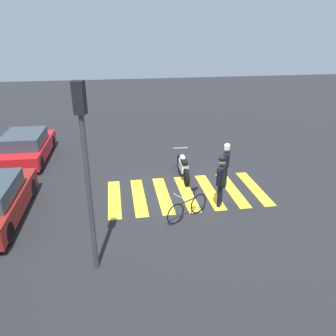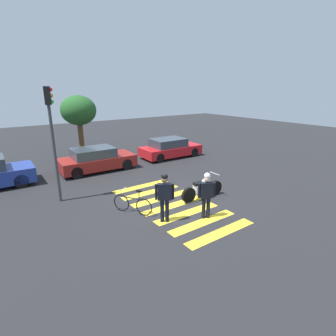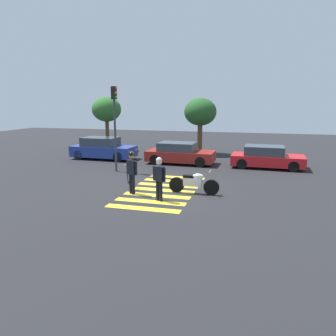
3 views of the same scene
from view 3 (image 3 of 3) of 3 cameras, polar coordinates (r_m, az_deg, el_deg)
The scene contains 12 objects.
ground_plane at distance 14.81m, azimuth -0.94°, elevation -3.90°, with size 60.00×60.00×0.00m, color #232326.
police_motorcycle at distance 14.20m, azimuth 4.52°, elevation -2.65°, with size 2.22×0.62×1.06m.
leaning_bicycle at distance 15.59m, azimuth -6.68°, elevation -1.73°, with size 0.92×1.50×1.01m.
officer_on_foot at distance 12.98m, azimuth -1.57°, elevation -1.38°, with size 0.61×0.39×1.79m.
officer_by_motorcycle at distance 14.04m, azimuth -6.36°, elevation -0.20°, with size 0.61×0.44×1.88m.
crosswalk_stripes at distance 14.80m, azimuth -0.94°, elevation -3.89°, with size 2.94×5.85×0.01m.
car_blue_hatchback at distance 23.26m, azimuth -11.35°, elevation 3.34°, with size 4.44×1.96×1.52m.
car_maroon_wagon at distance 21.10m, azimuth 2.06°, elevation 2.56°, with size 4.37×2.00×1.37m.
car_red_convertible at distance 20.61m, azimuth 16.88°, elevation 1.79°, with size 4.31×2.00×1.33m.
traffic_light_pole at distance 18.62m, azimuth -9.31°, elevation 9.00°, with size 0.35×0.29×4.78m.
street_tree_near at distance 27.37m, azimuth -10.72°, elevation 10.00°, with size 2.37×2.37×4.36m.
street_tree_mid at distance 24.96m, azimuth 5.68°, elevation 9.66°, with size 2.43×2.43×4.24m.
Camera 3 is at (4.04, -13.69, 3.93)m, focal length 34.77 mm.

